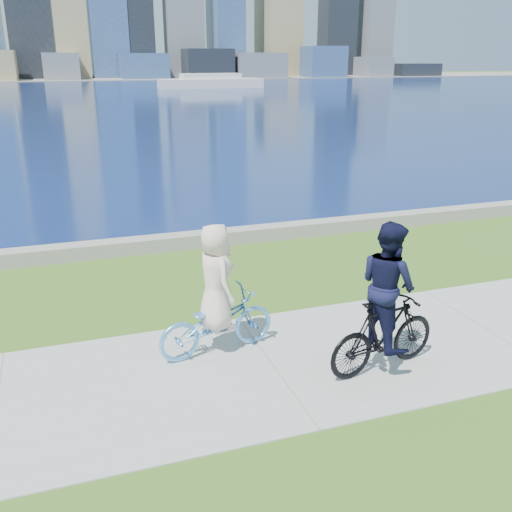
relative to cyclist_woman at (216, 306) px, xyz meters
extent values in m
plane|color=#355A17|center=(0.70, -0.69, -0.82)|extent=(320.00, 320.00, 0.00)
cube|color=#9D9D98|center=(0.70, -0.69, -0.81)|extent=(80.00, 3.50, 0.02)
cube|color=gray|center=(0.70, 5.51, -0.64)|extent=(90.00, 0.50, 0.35)
cube|color=#0C1D4D|center=(0.70, 71.31, -0.82)|extent=(320.00, 131.00, 0.01)
cube|color=slate|center=(0.70, 129.31, -0.76)|extent=(320.00, 30.00, 0.12)
cube|color=slate|center=(-0.12, 122.23, 1.86)|extent=(7.07, 9.66, 5.36)
cube|color=navy|center=(16.85, 122.13, 1.84)|extent=(9.95, 7.85, 5.32)
cube|color=black|center=(30.34, 119.24, 2.29)|extent=(10.23, 7.49, 6.22)
cube|color=slate|center=(41.84, 119.59, 1.89)|extent=(11.20, 9.70, 5.42)
cube|color=navy|center=(57.67, 118.46, 2.62)|extent=(8.89, 7.29, 6.88)
cube|color=slate|center=(71.24, 119.19, 1.47)|extent=(6.48, 8.12, 4.58)
cube|color=black|center=(82.97, 120.93, 0.69)|extent=(11.22, 9.85, 3.02)
cube|color=#8B7D56|center=(51.56, 131.99, 8.11)|extent=(8.65, 11.20, 17.86)
cube|color=slate|center=(77.55, 131.82, 9.83)|extent=(7.19, 9.45, 21.29)
cube|color=silver|center=(21.01, 81.17, -0.14)|extent=(15.85, 4.53, 1.36)
cube|color=silver|center=(21.01, 81.17, 0.94)|extent=(9.06, 3.40, 0.79)
imported|color=#5FA9E8|center=(0.00, 0.00, -0.28)|extent=(1.01, 2.06, 1.03)
imported|color=white|center=(0.00, 0.00, 0.49)|extent=(0.68, 0.93, 1.72)
imported|color=black|center=(2.24, -1.35, -0.21)|extent=(0.90, 2.02, 1.17)
imported|color=black|center=(2.24, -1.35, 0.59)|extent=(0.87, 1.03, 1.92)
camera|label=1|loc=(-2.08, -8.02, 3.74)|focal=40.00mm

